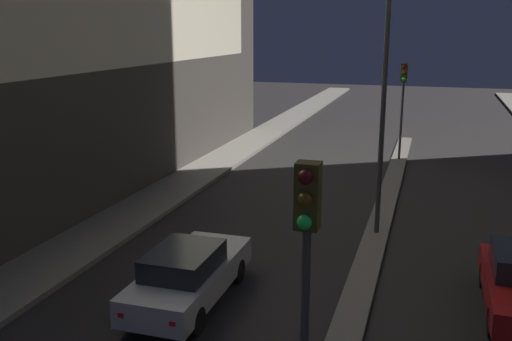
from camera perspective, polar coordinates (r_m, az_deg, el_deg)
median_strip at (r=20.75m, az=12.42°, el=-4.59°), size 0.76×31.21×0.11m
traffic_light_near at (r=7.69m, az=5.02°, el=-8.58°), size 0.32×0.42×4.79m
traffic_light_mid at (r=29.22m, az=14.50°, el=7.81°), size 0.32×0.42×4.79m
street_lamp at (r=17.98m, az=12.93°, el=12.08°), size 0.46×0.46×9.44m
car_left_lane at (r=14.17m, az=-6.76°, el=-10.26°), size 1.71×4.52×1.49m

